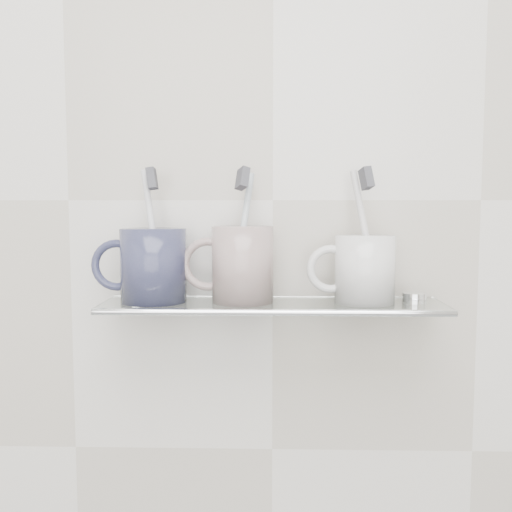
{
  "coord_description": "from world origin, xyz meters",
  "views": [
    {
      "loc": [
        -0.0,
        0.21,
        1.24
      ],
      "look_at": [
        -0.02,
        1.04,
        1.17
      ],
      "focal_mm": 40.0,
      "sensor_mm": 36.0,
      "label": 1
    }
  ],
  "objects_px": {
    "shelf_glass": "(273,305)",
    "mug_left": "(153,265)",
    "mug_right": "(365,269)",
    "mug_center": "(243,264)"
  },
  "relations": [
    {
      "from": "shelf_glass",
      "to": "mug_left",
      "type": "bearing_deg",
      "value": 178.37
    },
    {
      "from": "mug_left",
      "to": "mug_right",
      "type": "bearing_deg",
      "value": 12.93
    },
    {
      "from": "shelf_glass",
      "to": "mug_center",
      "type": "xyz_separation_m",
      "value": [
        -0.04,
        0.0,
        0.06
      ]
    },
    {
      "from": "mug_left",
      "to": "mug_right",
      "type": "relative_size",
      "value": 1.1
    },
    {
      "from": "mug_center",
      "to": "mug_right",
      "type": "relative_size",
      "value": 1.13
    },
    {
      "from": "shelf_glass",
      "to": "mug_right",
      "type": "bearing_deg",
      "value": 2.13
    },
    {
      "from": "mug_center",
      "to": "mug_left",
      "type": "bearing_deg",
      "value": -167.72
    },
    {
      "from": "shelf_glass",
      "to": "mug_left",
      "type": "xyz_separation_m",
      "value": [
        -0.18,
        0.0,
        0.06
      ]
    },
    {
      "from": "shelf_glass",
      "to": "mug_center",
      "type": "relative_size",
      "value": 4.48
    },
    {
      "from": "shelf_glass",
      "to": "mug_right",
      "type": "distance_m",
      "value": 0.14
    }
  ]
}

